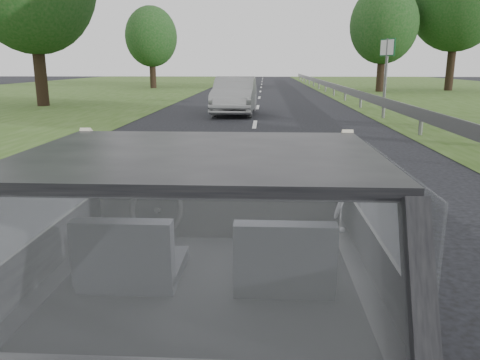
# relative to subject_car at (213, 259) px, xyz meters

# --- Properties ---
(subject_car) EXTENTS (1.80, 4.00, 1.45)m
(subject_car) POSITION_rel_subject_car_xyz_m (0.00, 0.00, 0.00)
(subject_car) COLOR black
(subject_car) RESTS_ON ground
(dashboard) EXTENTS (1.58, 0.45, 0.30)m
(dashboard) POSITION_rel_subject_car_xyz_m (0.00, 0.62, 0.12)
(dashboard) COLOR black
(dashboard) RESTS_ON subject_car
(driver_seat) EXTENTS (0.50, 0.72, 0.42)m
(driver_seat) POSITION_rel_subject_car_xyz_m (-0.40, -0.29, 0.16)
(driver_seat) COLOR black
(driver_seat) RESTS_ON subject_car
(passenger_seat) EXTENTS (0.50, 0.72, 0.42)m
(passenger_seat) POSITION_rel_subject_car_xyz_m (0.40, -0.29, 0.16)
(passenger_seat) COLOR black
(passenger_seat) RESTS_ON subject_car
(steering_wheel) EXTENTS (0.36, 0.36, 0.04)m
(steering_wheel) POSITION_rel_subject_car_xyz_m (-0.40, 0.33, 0.20)
(steering_wheel) COLOR black
(steering_wheel) RESTS_ON dashboard
(cat) EXTENTS (0.64, 0.32, 0.28)m
(cat) POSITION_rel_subject_car_xyz_m (0.26, 0.58, 0.37)
(cat) COLOR slate
(cat) RESTS_ON dashboard
(guardrail) EXTENTS (0.05, 90.00, 0.32)m
(guardrail) POSITION_rel_subject_car_xyz_m (4.30, 10.00, -0.15)
(guardrail) COLOR gray
(guardrail) RESTS_ON ground
(other_car) EXTENTS (1.75, 4.24, 1.38)m
(other_car) POSITION_rel_subject_car_xyz_m (-0.83, 15.32, -0.03)
(other_car) COLOR #A8A9AB
(other_car) RESTS_ON ground
(highway_sign) EXTENTS (0.40, 1.12, 2.82)m
(highway_sign) POSITION_rel_subject_car_xyz_m (5.20, 17.18, 0.69)
(highway_sign) COLOR #0A461D
(highway_sign) RESTS_ON ground
(tree_2) EXTENTS (5.83, 5.83, 6.74)m
(tree_2) POSITION_rel_subject_car_xyz_m (8.13, 30.42, 2.65)
(tree_2) COLOR #103F11
(tree_2) RESTS_ON ground
(tree_3) EXTENTS (7.46, 7.46, 9.78)m
(tree_3) POSITION_rel_subject_car_xyz_m (13.36, 32.08, 4.16)
(tree_3) COLOR #103F11
(tree_3) RESTS_ON ground
(tree_5) EXTENTS (5.60, 5.60, 8.22)m
(tree_5) POSITION_rel_subject_car_xyz_m (-9.68, 18.28, 3.39)
(tree_5) COLOR #103F11
(tree_5) RESTS_ON ground
(tree_6) EXTENTS (4.66, 4.66, 5.97)m
(tree_6) POSITION_rel_subject_car_xyz_m (-8.43, 34.41, 2.26)
(tree_6) COLOR #103F11
(tree_6) RESTS_ON ground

